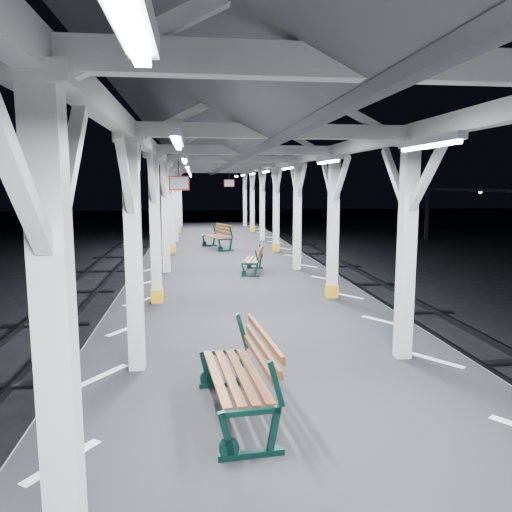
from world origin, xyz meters
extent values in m
plane|color=black|center=(0.00, 0.00, 0.00)|extent=(120.00, 120.00, 0.00)
cube|color=black|center=(0.00, 0.00, 0.50)|extent=(6.00, 50.00, 1.00)
cube|color=silver|center=(-2.45, 0.00, 1.00)|extent=(1.00, 48.00, 0.01)
cube|color=silver|center=(2.45, 0.00, 1.00)|extent=(1.00, 48.00, 0.01)
cube|color=#2D2D33|center=(-4.45, 0.00, 0.08)|extent=(0.08, 60.00, 0.16)
cube|color=#2D2D33|center=(4.45, 0.00, 0.08)|extent=(0.08, 60.00, 0.16)
cube|color=black|center=(5.00, 0.00, 0.03)|extent=(2.20, 0.22, 0.06)
cube|color=silver|center=(-2.00, -6.00, 2.60)|extent=(0.22, 0.22, 3.20)
cube|color=silver|center=(-2.00, -6.00, 4.26)|extent=(0.40, 0.40, 0.12)
cube|color=silver|center=(-2.00, -5.45, 3.75)|extent=(0.10, 0.99, 0.99)
cube|color=silver|center=(-2.00, -6.55, 3.75)|extent=(0.10, 0.99, 0.99)
cube|color=silver|center=(-2.00, -2.00, 2.60)|extent=(0.22, 0.22, 3.20)
cube|color=silver|center=(-2.00, -2.00, 4.26)|extent=(0.40, 0.40, 0.12)
cube|color=silver|center=(-2.00, -1.45, 3.75)|extent=(0.10, 0.99, 0.99)
cube|color=silver|center=(-2.00, -2.55, 3.75)|extent=(0.10, 0.99, 0.99)
cube|color=silver|center=(-2.00, 2.00, 2.60)|extent=(0.22, 0.22, 3.20)
cube|color=silver|center=(-2.00, 2.00, 4.26)|extent=(0.40, 0.40, 0.12)
cube|color=gold|center=(-2.00, 2.00, 1.18)|extent=(0.26, 0.26, 0.30)
cube|color=silver|center=(-2.00, 2.55, 3.75)|extent=(0.10, 0.99, 0.99)
cube|color=silver|center=(-2.00, 1.45, 3.75)|extent=(0.10, 0.99, 0.99)
cube|color=silver|center=(-2.00, 6.00, 2.60)|extent=(0.22, 0.22, 3.20)
cube|color=silver|center=(-2.00, 6.00, 4.26)|extent=(0.40, 0.40, 0.12)
cube|color=silver|center=(-2.00, 6.55, 3.75)|extent=(0.10, 0.99, 0.99)
cube|color=silver|center=(-2.00, 5.45, 3.75)|extent=(0.10, 0.99, 0.99)
cube|color=silver|center=(-2.00, 10.00, 2.60)|extent=(0.22, 0.22, 3.20)
cube|color=silver|center=(-2.00, 10.00, 4.26)|extent=(0.40, 0.40, 0.12)
cube|color=gold|center=(-2.00, 10.00, 1.18)|extent=(0.26, 0.26, 0.30)
cube|color=silver|center=(-2.00, 10.55, 3.75)|extent=(0.10, 0.99, 0.99)
cube|color=silver|center=(-2.00, 9.45, 3.75)|extent=(0.10, 0.99, 0.99)
cube|color=silver|center=(-2.00, 14.00, 2.60)|extent=(0.22, 0.22, 3.20)
cube|color=silver|center=(-2.00, 14.00, 4.26)|extent=(0.40, 0.40, 0.12)
cube|color=silver|center=(-2.00, 14.55, 3.75)|extent=(0.10, 0.99, 0.99)
cube|color=silver|center=(-2.00, 13.45, 3.75)|extent=(0.10, 0.99, 0.99)
cube|color=silver|center=(-2.00, 18.00, 2.60)|extent=(0.22, 0.22, 3.20)
cube|color=silver|center=(-2.00, 18.00, 4.26)|extent=(0.40, 0.40, 0.12)
cube|color=gold|center=(-2.00, 18.00, 1.18)|extent=(0.26, 0.26, 0.30)
cube|color=silver|center=(-2.00, 18.55, 3.75)|extent=(0.10, 0.99, 0.99)
cube|color=silver|center=(-2.00, 17.45, 3.75)|extent=(0.10, 0.99, 0.99)
cube|color=silver|center=(-2.00, 22.00, 2.60)|extent=(0.22, 0.22, 3.20)
cube|color=silver|center=(-2.00, 22.00, 4.26)|extent=(0.40, 0.40, 0.12)
cube|color=silver|center=(-2.00, 22.55, 3.75)|extent=(0.10, 0.99, 0.99)
cube|color=silver|center=(-2.00, 21.45, 3.75)|extent=(0.10, 0.99, 0.99)
cube|color=silver|center=(2.00, -2.00, 2.60)|extent=(0.22, 0.22, 3.20)
cube|color=silver|center=(2.00, -2.00, 4.26)|extent=(0.40, 0.40, 0.12)
cube|color=silver|center=(2.00, -1.45, 3.75)|extent=(0.10, 0.99, 0.99)
cube|color=silver|center=(2.00, -2.55, 3.75)|extent=(0.10, 0.99, 0.99)
cube|color=silver|center=(2.00, 2.00, 2.60)|extent=(0.22, 0.22, 3.20)
cube|color=silver|center=(2.00, 2.00, 4.26)|extent=(0.40, 0.40, 0.12)
cube|color=gold|center=(2.00, 2.00, 1.18)|extent=(0.26, 0.26, 0.30)
cube|color=silver|center=(2.00, 2.55, 3.75)|extent=(0.10, 0.99, 0.99)
cube|color=silver|center=(2.00, 1.45, 3.75)|extent=(0.10, 0.99, 0.99)
cube|color=silver|center=(2.00, 6.00, 2.60)|extent=(0.22, 0.22, 3.20)
cube|color=silver|center=(2.00, 6.00, 4.26)|extent=(0.40, 0.40, 0.12)
cube|color=silver|center=(2.00, 6.55, 3.75)|extent=(0.10, 0.99, 0.99)
cube|color=silver|center=(2.00, 5.45, 3.75)|extent=(0.10, 0.99, 0.99)
cube|color=silver|center=(2.00, 10.00, 2.60)|extent=(0.22, 0.22, 3.20)
cube|color=silver|center=(2.00, 10.00, 4.26)|extent=(0.40, 0.40, 0.12)
cube|color=gold|center=(2.00, 10.00, 1.18)|extent=(0.26, 0.26, 0.30)
cube|color=silver|center=(2.00, 10.55, 3.75)|extent=(0.10, 0.99, 0.99)
cube|color=silver|center=(2.00, 9.45, 3.75)|extent=(0.10, 0.99, 0.99)
cube|color=silver|center=(2.00, 14.00, 2.60)|extent=(0.22, 0.22, 3.20)
cube|color=silver|center=(2.00, 14.00, 4.26)|extent=(0.40, 0.40, 0.12)
cube|color=silver|center=(2.00, 14.55, 3.75)|extent=(0.10, 0.99, 0.99)
cube|color=silver|center=(2.00, 13.45, 3.75)|extent=(0.10, 0.99, 0.99)
cube|color=silver|center=(2.00, 18.00, 2.60)|extent=(0.22, 0.22, 3.20)
cube|color=silver|center=(2.00, 18.00, 4.26)|extent=(0.40, 0.40, 0.12)
cube|color=gold|center=(2.00, 18.00, 1.18)|extent=(0.26, 0.26, 0.30)
cube|color=silver|center=(2.00, 18.55, 3.75)|extent=(0.10, 0.99, 0.99)
cube|color=silver|center=(2.00, 17.45, 3.75)|extent=(0.10, 0.99, 0.99)
cube|color=silver|center=(2.00, 22.00, 2.60)|extent=(0.22, 0.22, 3.20)
cube|color=silver|center=(2.00, 22.00, 4.26)|extent=(0.40, 0.40, 0.12)
cube|color=silver|center=(2.00, 22.55, 3.75)|extent=(0.10, 0.99, 0.99)
cube|color=silver|center=(2.00, 21.45, 3.75)|extent=(0.10, 0.99, 0.99)
cube|color=silver|center=(-2.00, 0.00, 4.38)|extent=(0.18, 48.00, 0.24)
cube|color=silver|center=(2.00, 0.00, 4.38)|extent=(0.18, 48.00, 0.24)
cube|color=silver|center=(0.00, -6.00, 4.38)|extent=(4.20, 0.14, 0.20)
cube|color=silver|center=(0.00, -2.00, 4.38)|extent=(4.20, 0.14, 0.20)
cube|color=silver|center=(0.00, 2.00, 4.38)|extent=(4.20, 0.14, 0.20)
cube|color=silver|center=(0.00, 6.00, 4.38)|extent=(4.20, 0.14, 0.20)
cube|color=silver|center=(0.00, 10.00, 4.38)|extent=(4.20, 0.14, 0.20)
cube|color=silver|center=(0.00, 14.00, 4.38)|extent=(4.20, 0.14, 0.20)
cube|color=silver|center=(0.00, 18.00, 4.38)|extent=(4.20, 0.14, 0.20)
cube|color=silver|center=(0.00, 22.00, 4.38)|extent=(4.20, 0.14, 0.20)
cube|color=silver|center=(0.00, 0.00, 5.30)|extent=(0.16, 48.00, 0.20)
cube|color=#494C51|center=(-1.30, 0.00, 4.92)|extent=(2.80, 49.00, 1.45)
cube|color=#494C51|center=(1.30, 0.00, 4.92)|extent=(2.80, 49.00, 1.45)
cube|color=silver|center=(-1.30, -4.00, 4.10)|extent=(0.10, 1.35, 0.08)
cube|color=white|center=(-1.30, -4.00, 4.05)|extent=(0.05, 1.25, 0.05)
cube|color=silver|center=(-1.30, 0.00, 4.10)|extent=(0.10, 1.35, 0.08)
cube|color=white|center=(-1.30, 0.00, 4.05)|extent=(0.05, 1.25, 0.05)
cube|color=silver|center=(-1.30, 4.00, 4.10)|extent=(0.10, 1.35, 0.08)
cube|color=white|center=(-1.30, 4.00, 4.05)|extent=(0.05, 1.25, 0.05)
cube|color=silver|center=(-1.30, 8.00, 4.10)|extent=(0.10, 1.35, 0.08)
cube|color=white|center=(-1.30, 8.00, 4.05)|extent=(0.05, 1.25, 0.05)
cube|color=silver|center=(-1.30, 12.00, 4.10)|extent=(0.10, 1.35, 0.08)
cube|color=white|center=(-1.30, 12.00, 4.05)|extent=(0.05, 1.25, 0.05)
cube|color=silver|center=(-1.30, 16.00, 4.10)|extent=(0.10, 1.35, 0.08)
cube|color=white|center=(-1.30, 16.00, 4.05)|extent=(0.05, 1.25, 0.05)
cube|color=silver|center=(-1.30, 20.00, 4.10)|extent=(0.10, 1.35, 0.08)
cube|color=white|center=(-1.30, 20.00, 4.05)|extent=(0.05, 1.25, 0.05)
cube|color=silver|center=(1.30, -4.00, 4.10)|extent=(0.10, 1.35, 0.08)
cube|color=white|center=(1.30, -4.00, 4.05)|extent=(0.05, 1.25, 0.05)
cube|color=silver|center=(1.30, 0.00, 4.10)|extent=(0.10, 1.35, 0.08)
cube|color=white|center=(1.30, 0.00, 4.05)|extent=(0.05, 1.25, 0.05)
cube|color=silver|center=(1.30, 4.00, 4.10)|extent=(0.10, 1.35, 0.08)
cube|color=white|center=(1.30, 4.00, 4.05)|extent=(0.05, 1.25, 0.05)
cube|color=silver|center=(1.30, 8.00, 4.10)|extent=(0.10, 1.35, 0.08)
cube|color=white|center=(1.30, 8.00, 4.05)|extent=(0.05, 1.25, 0.05)
cube|color=silver|center=(1.30, 12.00, 4.10)|extent=(0.10, 1.35, 0.08)
cube|color=white|center=(1.30, 12.00, 4.05)|extent=(0.05, 1.25, 0.05)
cube|color=silver|center=(1.30, 16.00, 4.10)|extent=(0.10, 1.35, 0.08)
cube|color=white|center=(1.30, 16.00, 4.05)|extent=(0.05, 1.25, 0.05)
cube|color=silver|center=(1.30, 20.00, 4.10)|extent=(0.10, 1.35, 0.08)
cube|color=white|center=(1.30, 20.00, 4.05)|extent=(0.05, 1.25, 0.05)
cylinder|color=black|center=(-1.50, 3.26, 4.02)|extent=(0.02, 0.02, 0.36)
cube|color=red|center=(-1.50, 3.26, 3.67)|extent=(0.50, 0.03, 0.35)
cube|color=white|center=(-1.50, 3.26, 3.67)|extent=(0.44, 0.04, 0.29)
cylinder|color=black|center=(0.55, 15.12, 4.02)|extent=(0.02, 0.02, 0.36)
cube|color=red|center=(0.55, 15.12, 3.67)|extent=(0.50, 0.03, 0.35)
cube|color=white|center=(0.55, 15.12, 3.67)|extent=(0.44, 0.05, 0.29)
cube|color=black|center=(14.00, 22.00, 1.65)|extent=(0.20, 0.20, 3.30)
sphere|color=silver|center=(14.00, 16.00, 3.22)|extent=(0.20, 0.20, 0.20)
sphere|color=silver|center=(14.00, 22.00, 3.22)|extent=(0.20, 0.20, 0.20)
cube|color=black|center=(-0.63, -4.55, 1.03)|extent=(0.67, 0.13, 0.07)
cube|color=black|center=(-0.88, -4.57, 1.25)|extent=(0.17, 0.07, 0.51)
cube|color=black|center=(-0.41, -4.53, 1.25)|extent=(0.16, 0.07, 0.51)
cube|color=black|center=(-0.39, -4.53, 1.74)|extent=(0.18, 0.07, 0.48)
cube|color=black|center=(-0.79, -2.79, 1.03)|extent=(0.67, 0.13, 0.07)
cube|color=black|center=(-1.03, -2.81, 1.25)|extent=(0.17, 0.07, 0.51)
cube|color=black|center=(-0.57, -2.77, 1.25)|extent=(0.16, 0.07, 0.51)
cube|color=black|center=(-0.55, -2.77, 1.74)|extent=(0.18, 0.07, 0.48)
cube|color=brown|center=(-0.93, -3.69, 1.50)|extent=(0.25, 1.68, 0.04)
cube|color=brown|center=(-0.79, -3.68, 1.50)|extent=(0.25, 1.68, 0.04)
cube|color=brown|center=(-0.65, -3.66, 1.50)|extent=(0.25, 1.68, 0.04)
cube|color=brown|center=(-0.50, -3.65, 1.50)|extent=(0.25, 1.68, 0.04)
cube|color=brown|center=(-0.43, -3.64, 1.65)|extent=(0.21, 1.68, 0.10)
cube|color=brown|center=(-0.41, -3.64, 1.80)|extent=(0.21, 1.68, 0.10)
cube|color=brown|center=(-0.38, -3.64, 1.94)|extent=(0.21, 1.68, 0.10)
cube|color=black|center=(0.41, 4.89, 1.03)|extent=(0.53, 0.17, 0.05)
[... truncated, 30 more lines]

